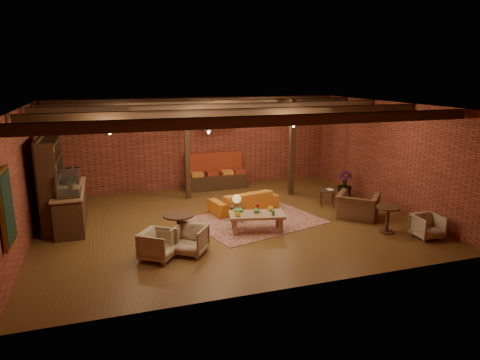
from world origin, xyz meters
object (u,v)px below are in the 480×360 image
object	(u,v)px
round_table_right	(388,215)
side_table_lamp	(237,201)
armchair_right	(358,202)
side_table_book	(328,191)
coffee_table	(256,216)
armchair_far	(428,225)
round_table_left	(179,224)
plant_tall	(346,159)
armchair_b	(190,239)
sofa	(244,201)
armchair_a	(158,244)

from	to	relation	value
round_table_right	side_table_lamp	bearing A→B (deg)	149.47
side_table_lamp	armchair_right	world-z (taller)	armchair_right
side_table_book	round_table_right	world-z (taller)	round_table_right
side_table_lamp	side_table_book	distance (m)	3.13
coffee_table	armchair_far	size ratio (longest dim) A/B	2.35
coffee_table	round_table_left	bearing A→B (deg)	-172.53
round_table_left	armchair_far	size ratio (longest dim) A/B	1.17
armchair_far	plant_tall	size ratio (longest dim) A/B	0.26
round_table_left	plant_tall	size ratio (longest dim) A/B	0.30
side_table_lamp	armchair_b	world-z (taller)	side_table_lamp
sofa	armchair_a	bearing A→B (deg)	30.84
round_table_left	round_table_right	world-z (taller)	round_table_left
round_table_left	armchair_right	size ratio (longest dim) A/B	0.69
sofa	round_table_right	world-z (taller)	round_table_right
armchair_b	side_table_lamp	bearing A→B (deg)	81.10
armchair_b	side_table_book	distance (m)	5.26
round_table_left	armchair_far	distance (m)	6.15
coffee_table	side_table_lamp	world-z (taller)	side_table_lamp
side_table_lamp	side_table_book	bearing A→B (deg)	8.92
round_table_left	round_table_right	bearing A→B (deg)	-9.24
armchair_far	plant_tall	world-z (taller)	plant_tall
side_table_book	side_table_lamp	bearing A→B (deg)	-171.08
side_table_lamp	round_table_right	size ratio (longest dim) A/B	1.10
armchair_b	plant_tall	distance (m)	6.63
round_table_left	armchair_right	world-z (taller)	armchair_right
sofa	armchair_far	xyz separation A→B (m)	(3.66, -3.51, 0.03)
armchair_b	armchair_far	bearing A→B (deg)	26.16
armchair_b	armchair_right	bearing A→B (deg)	45.31
sofa	armchair_far	distance (m)	5.07
coffee_table	armchair_right	distance (m)	3.09
armchair_a	coffee_table	bearing A→B (deg)	-35.19
coffee_table	side_table_lamp	distance (m)	0.95
sofa	armchair_right	world-z (taller)	armchair_right
sofa	armchair_a	world-z (taller)	armchair_a
sofa	round_table_left	size ratio (longest dim) A/B	2.67
armchair_right	round_table_right	distance (m)	1.21
round_table_left	armchair_b	bearing A→B (deg)	-76.61
armchair_right	plant_tall	xyz separation A→B (m)	(0.83, 2.06, 0.78)
plant_tall	side_table_lamp	bearing A→B (deg)	-163.30
round_table_right	side_table_book	bearing A→B (deg)	97.66
coffee_table	plant_tall	world-z (taller)	plant_tall
coffee_table	side_table_lamp	xyz separation A→B (m)	(-0.25, 0.90, 0.16)
side_table_lamp	armchair_a	distance (m)	3.02
side_table_lamp	round_table_right	xyz separation A→B (m)	(3.43, -2.02, -0.12)
coffee_table	round_table_left	world-z (taller)	round_table_left
sofa	armchair_a	distance (m)	3.97
side_table_book	plant_tall	world-z (taller)	plant_tall
coffee_table	round_table_left	distance (m)	2.08
round_table_left	plant_tall	world-z (taller)	plant_tall
armchair_a	plant_tall	xyz separation A→B (m)	(6.56, 3.08, 0.91)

